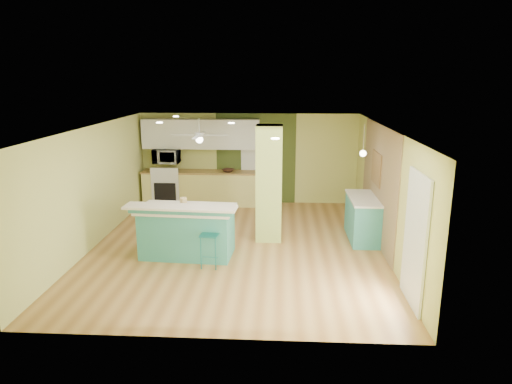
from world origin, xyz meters
The scene contains 23 objects.
floor centered at (0.00, 0.00, -0.01)m, with size 6.00×7.00×0.01m, color olive.
ceiling centered at (0.00, 0.00, 2.50)m, with size 6.00×7.00×0.01m, color white.
wall_back centered at (0.00, 3.50, 1.25)m, with size 6.00×0.01×2.50m, color #C8CC6D.
wall_front centered at (0.00, -3.50, 1.25)m, with size 6.00×0.01×2.50m, color #C8CC6D.
wall_left centered at (-3.00, 0.00, 1.25)m, with size 0.01×7.00×2.50m, color #C8CC6D.
wall_right centered at (3.00, 0.00, 1.25)m, with size 0.01×7.00×2.50m, color #C8CC6D.
wood_panel centered at (2.99, 0.60, 1.25)m, with size 0.02×3.40×2.50m, color #816749.
olive_accent centered at (0.20, 3.49, 1.25)m, with size 2.20×0.02×2.50m, color #3F4D1F.
interior_door centered at (0.20, 3.46, 1.00)m, with size 0.82×0.05×2.00m, color silver.
french_door centered at (2.97, -2.30, 1.05)m, with size 0.04×1.08×2.10m, color white.
column centered at (0.65, 0.50, 1.25)m, with size 0.55×0.55×2.50m, color #A6BC57.
kitchen_run centered at (-1.30, 3.20, 0.47)m, with size 3.25×0.63×0.94m.
stove centered at (-2.25, 3.19, 0.46)m, with size 0.76×0.66×1.08m.
upper_cabinets centered at (-1.30, 3.32, 1.95)m, with size 3.20×0.34×0.80m, color white.
microwave centered at (-2.25, 3.20, 1.35)m, with size 0.70×0.48×0.39m, color white.
ceiling_fan centered at (-1.10, 2.00, 2.08)m, with size 1.41×1.41×0.61m.
pendant_lamp centered at (2.65, 0.75, 1.88)m, with size 0.14×0.14×0.69m.
wall_decor centered at (2.96, 0.80, 1.55)m, with size 0.03×0.90×0.70m, color brown.
peninsula centered at (-0.94, -0.55, 0.52)m, with size 2.15×1.25×1.13m.
bar_stool centered at (-0.39, -1.03, 0.67)m, with size 0.36×0.36×1.00m.
side_counter centered at (2.70, 0.62, 0.47)m, with size 0.62×1.47×0.94m.
fruit_bowl centered at (-0.54, 3.15, 0.98)m, with size 0.32×0.32×0.08m, color #392017.
canister centered at (-1.03, -0.36, 1.06)m, with size 0.14×0.14×0.16m, color gold.
Camera 1 is at (0.91, -9.01, 3.49)m, focal length 32.00 mm.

